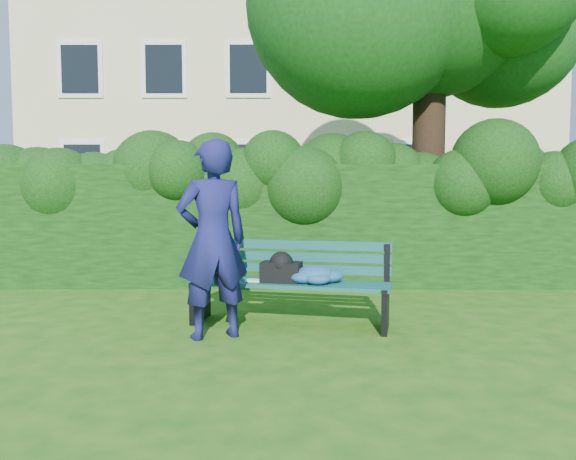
{
  "coord_description": "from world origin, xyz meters",
  "views": [
    {
      "loc": [
        0.05,
        -6.28,
        1.5
      ],
      "look_at": [
        0.0,
        0.6,
        0.95
      ],
      "focal_mm": 35.0,
      "sensor_mm": 36.0,
      "label": 1
    }
  ],
  "objects": [
    {
      "name": "man_reading",
      "position": [
        -0.72,
        -0.85,
        0.97
      ],
      "size": [
        0.84,
        0.71,
        1.94
      ],
      "primitive_type": "imported",
      "rotation": [
        0.0,
        0.0,
        3.56
      ],
      "color": "#16174F",
      "rests_on": "ground"
    },
    {
      "name": "hedge",
      "position": [
        0.0,
        2.2,
        0.9
      ],
      "size": [
        10.0,
        1.0,
        1.8
      ],
      "color": "black",
      "rests_on": "ground"
    },
    {
      "name": "ground",
      "position": [
        0.0,
        0.0,
        0.0
      ],
      "size": [
        80.0,
        80.0,
        0.0
      ],
      "primitive_type": "plane",
      "color": "#1F5812",
      "rests_on": "ground"
    },
    {
      "name": "apartment_building",
      "position": [
        -0.0,
        13.99,
        6.0
      ],
      "size": [
        16.0,
        8.08,
        12.0
      ],
      "color": "#CCC289",
      "rests_on": "ground"
    },
    {
      "name": "park_bench",
      "position": [
        0.08,
        -0.33,
        0.5
      ],
      "size": [
        2.19,
        0.99,
        0.89
      ],
      "rotation": [
        0.0,
        0.0,
        -0.21
      ],
      "color": "#0D4143",
      "rests_on": "ground"
    }
  ]
}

